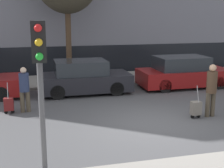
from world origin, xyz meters
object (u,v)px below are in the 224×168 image
trolley_left (9,104)px  pedestrian_right (212,87)px  parked_car_1 (83,78)px  trolley_right (196,108)px  pedestrian_left (24,87)px  parked_bicycle (80,71)px  parked_car_2 (183,73)px  traffic_light (40,68)px

trolley_left → pedestrian_right: size_ratio=0.62×
parked_car_1 → trolley_right: (3.06, -4.26, -0.33)m
pedestrian_left → parked_bicycle: bearing=55.2°
pedestrian_left → trolley_left: bearing=-179.9°
parked_bicycle → parked_car_2: bearing=-30.3°
pedestrian_left → pedestrian_right: pedestrian_right is taller
trolley_right → parked_bicycle: size_ratio=0.62×
pedestrian_right → parked_car_2: bearing=71.0°
pedestrian_left → trolley_right: size_ratio=1.45×
parked_car_1 → pedestrian_right: size_ratio=2.24×
pedestrian_right → traffic_light: 6.27m
parked_car_2 → traffic_light: traffic_light is taller
parked_car_2 → pedestrian_left: (-7.13, -2.23, 0.22)m
pedestrian_left → traffic_light: traffic_light is taller
traffic_light → pedestrian_left: bearing=95.9°
pedestrian_left → pedestrian_right: bearing=-24.5°
parked_car_1 → pedestrian_left: bearing=-137.5°
parked_car_1 → pedestrian_left: (-2.41, -2.20, 0.23)m
parked_car_1 → pedestrian_left: pedestrian_left is taller
traffic_light → parked_car_2: bearing=46.0°
pedestrian_left → traffic_light: (0.49, -4.67, 1.42)m
trolley_right → traffic_light: size_ratio=0.34×
parked_car_2 → pedestrian_right: pedestrian_right is taller
trolley_left → trolley_right: bearing=-18.4°
trolley_left → traffic_light: size_ratio=0.34×
parked_car_1 → traffic_light: (-1.92, -6.87, 1.65)m
pedestrian_left → trolley_left: pedestrian_left is taller
pedestrian_right → traffic_light: bearing=-158.6°
pedestrian_left → parked_bicycle: 5.54m
parked_car_1 → parked_bicycle: bearing=84.4°
trolley_right → traffic_light: bearing=-152.3°
trolley_left → parked_bicycle: 5.86m
pedestrian_right → trolley_right: (-0.55, -0.04, -0.67)m
trolley_left → parked_bicycle: bearing=56.8°
parked_car_2 → pedestrian_right: (-1.12, -4.25, 0.33)m
parked_car_2 → parked_bicycle: size_ratio=2.40×
trolley_right → parked_bicycle: trolley_right is taller
parked_car_1 → trolley_left: 3.74m
trolley_right → traffic_light: 5.96m
parked_car_2 → trolley_right: (-1.67, -4.29, -0.34)m
trolley_left → pedestrian_right: bearing=-16.6°
trolley_right → parked_bicycle: bearing=112.1°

